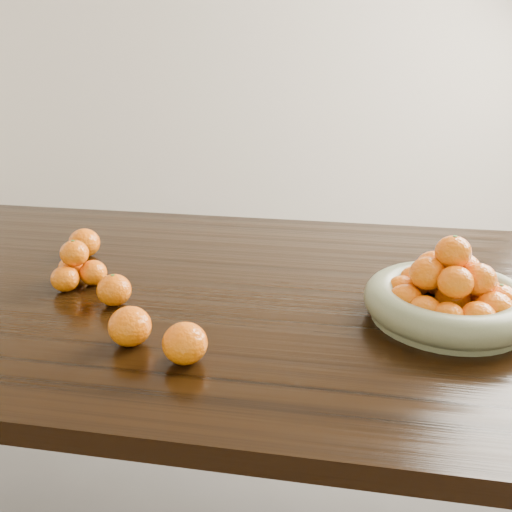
% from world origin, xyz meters
% --- Properties ---
extents(wall_back, '(5.00, 0.04, 2.70)m').
position_xyz_m(wall_back, '(0.00, 2.50, 1.35)').
color(wall_back, silver).
rests_on(wall_back, ground).
extents(dining_table, '(2.00, 1.00, 0.75)m').
position_xyz_m(dining_table, '(0.00, 0.00, 0.66)').
color(dining_table, black).
rests_on(dining_table, ground).
extents(fruit_bowl, '(0.31, 0.31, 0.16)m').
position_xyz_m(fruit_bowl, '(0.40, -0.07, 0.79)').
color(fruit_bowl, '#707455').
rests_on(fruit_bowl, dining_table).
extents(orange_pyramid, '(0.11, 0.11, 0.10)m').
position_xyz_m(orange_pyramid, '(-0.35, -0.05, 0.79)').
color(orange_pyramid, '#DA6606').
rests_on(orange_pyramid, dining_table).
extents(loose_orange_0, '(0.07, 0.07, 0.06)m').
position_xyz_m(loose_orange_0, '(-0.24, -0.13, 0.78)').
color(loose_orange_0, '#DA6606').
rests_on(loose_orange_0, dining_table).
extents(loose_orange_1, '(0.07, 0.07, 0.07)m').
position_xyz_m(loose_orange_1, '(-0.15, -0.27, 0.78)').
color(loose_orange_1, '#DA6606').
rests_on(loose_orange_1, dining_table).
extents(loose_orange_2, '(0.07, 0.07, 0.07)m').
position_xyz_m(loose_orange_2, '(-0.04, -0.31, 0.78)').
color(loose_orange_2, '#DA6606').
rests_on(loose_orange_2, dining_table).
extents(loose_orange_3, '(0.07, 0.07, 0.07)m').
position_xyz_m(loose_orange_3, '(-0.41, 0.12, 0.78)').
color(loose_orange_3, '#DA6606').
rests_on(loose_orange_3, dining_table).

